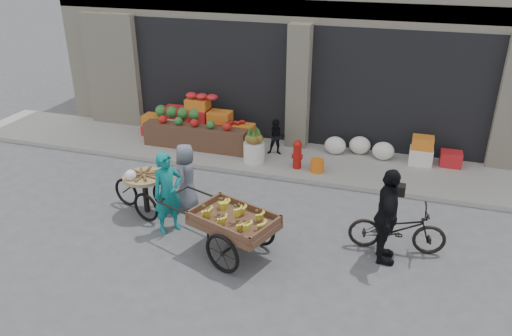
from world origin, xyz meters
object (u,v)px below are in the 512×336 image
(fire_hydrant, at_px, (297,153))
(banana_cart, at_px, (231,218))
(vendor_woman, at_px, (168,193))
(cyclist, at_px, (387,217))
(orange_bucket, at_px, (317,166))
(bicycle, at_px, (397,228))
(vendor_grey, at_px, (186,176))
(seated_person, at_px, (276,137))
(pineapple_bin, at_px, (254,152))
(tricycle_cart, at_px, (145,187))

(fire_hydrant, bearing_deg, banana_cart, -95.13)
(vendor_woman, xyz_separation_m, cyclist, (4.01, 0.22, 0.07))
(orange_bucket, bearing_deg, banana_cart, -102.93)
(orange_bucket, height_order, cyclist, cyclist)
(vendor_woman, bearing_deg, bicycle, -45.34)
(vendor_grey, xyz_separation_m, bicycle, (4.27, -0.32, -0.26))
(seated_person, height_order, vendor_grey, vendor_grey)
(orange_bucket, bearing_deg, vendor_woman, -124.98)
(fire_hydrant, bearing_deg, vendor_grey, -127.81)
(pineapple_bin, xyz_separation_m, orange_bucket, (1.60, -0.10, -0.10))
(orange_bucket, relative_size, vendor_grey, 0.23)
(pineapple_bin, height_order, tricycle_cart, tricycle_cart)
(vendor_woman, bearing_deg, orange_bucket, 1.29)
(pineapple_bin, height_order, seated_person, seated_person)
(pineapple_bin, bearing_deg, banana_cart, -78.23)
(vendor_woman, relative_size, vendor_grey, 1.15)
(fire_hydrant, bearing_deg, seated_person, 137.12)
(orange_bucket, height_order, seated_person, seated_person)
(seated_person, distance_m, tricycle_cart, 3.89)
(seated_person, distance_m, vendor_woman, 4.06)
(banana_cart, distance_m, cyclist, 2.66)
(banana_cart, bearing_deg, bicycle, 39.52)
(vendor_woman, distance_m, cyclist, 4.02)
(fire_hydrant, distance_m, seated_person, 0.96)
(fire_hydrant, bearing_deg, orange_bucket, -5.71)
(pineapple_bin, relative_size, vendor_grey, 0.37)
(banana_cart, xyz_separation_m, vendor_grey, (-1.48, 1.33, -0.04))
(seated_person, bearing_deg, pineapple_bin, -133.69)
(bicycle, relative_size, cyclist, 0.98)
(pineapple_bin, xyz_separation_m, vendor_woman, (-0.65, -3.31, 0.44))
(seated_person, bearing_deg, orange_bucket, -40.26)
(fire_hydrant, relative_size, seated_person, 0.76)
(seated_person, height_order, cyclist, cyclist)
(orange_bucket, xyz_separation_m, seated_person, (-1.20, 0.70, 0.31))
(pineapple_bin, distance_m, vendor_woman, 3.41)
(fire_hydrant, height_order, bicycle, bicycle)
(vendor_grey, bearing_deg, fire_hydrant, 134.41)
(vendor_grey, distance_m, cyclist, 4.13)
(pineapple_bin, distance_m, fire_hydrant, 1.11)
(pineapple_bin, distance_m, orange_bucket, 1.61)
(bicycle, bearing_deg, orange_bucket, 30.99)
(fire_hydrant, height_order, seated_person, seated_person)
(vendor_woman, height_order, bicycle, vendor_woman)
(vendor_woman, relative_size, tricycle_cart, 1.11)
(seated_person, xyz_separation_m, vendor_grey, (-1.11, -2.98, 0.12))
(vendor_grey, relative_size, bicycle, 0.82)
(pineapple_bin, bearing_deg, cyclist, -42.62)
(banana_cart, height_order, vendor_woman, vendor_woman)
(banana_cart, relative_size, bicycle, 1.54)
(banana_cart, bearing_deg, cyclist, 32.88)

